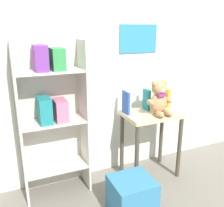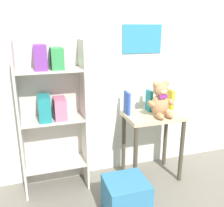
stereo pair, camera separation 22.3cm
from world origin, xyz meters
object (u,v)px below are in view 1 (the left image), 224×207
display_table (151,126)px  book_standing_teal (147,100)px  storage_bin (132,196)px  bookshelf_side (52,110)px  book_standing_blue (126,103)px  teddy_bear (159,99)px  book_standing_yellow (167,98)px

display_table → book_standing_teal: size_ratio=3.25×
storage_bin → bookshelf_side: bearing=131.7°
book_standing_blue → display_table: bearing=-18.3°
book_standing_blue → book_standing_teal: bearing=5.6°
book_standing_blue → teddy_bear: bearing=-26.5°
bookshelf_side → storage_bin: (0.49, -0.55, -0.62)m
display_table → storage_bin: (-0.42, -0.42, -0.37)m
display_table → book_standing_blue: (-0.24, 0.08, 0.24)m
display_table → book_standing_teal: 0.26m
book_standing_blue → bookshelf_side: bearing=176.2°
display_table → teddy_bear: bearing=-58.7°
display_table → teddy_bear: teddy_bear is taller
bookshelf_side → display_table: 0.95m
book_standing_yellow → bookshelf_side: bearing=-179.4°
bookshelf_side → book_standing_yellow: 1.15m
bookshelf_side → book_standing_teal: bearing=-1.8°
bookshelf_side → storage_bin: bookshelf_side is taller
bookshelf_side → book_standing_blue: bearing=-4.2°
bookshelf_side → book_standing_yellow: (1.15, -0.03, -0.01)m
book_standing_blue → book_standing_yellow: 0.47m
bookshelf_side → display_table: (0.91, -0.13, -0.24)m
teddy_bear → display_table: bearing=121.3°
book_standing_teal → book_standing_yellow: size_ratio=1.08×
teddy_bear → book_standing_yellow: bearing=38.9°
storage_bin → display_table: bearing=44.8°
display_table → storage_bin: bearing=-135.2°
teddy_bear → book_standing_blue: (-0.27, 0.14, -0.04)m
display_table → book_standing_yellow: bearing=23.8°
bookshelf_side → book_standing_teal: 0.91m
book_standing_teal → book_standing_blue: bearing=-174.0°
bookshelf_side → teddy_bear: size_ratio=4.17×
bookshelf_side → book_standing_teal: bookshelf_side is taller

